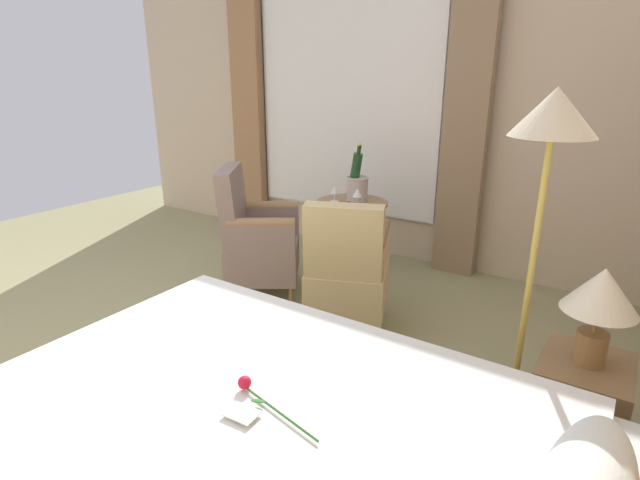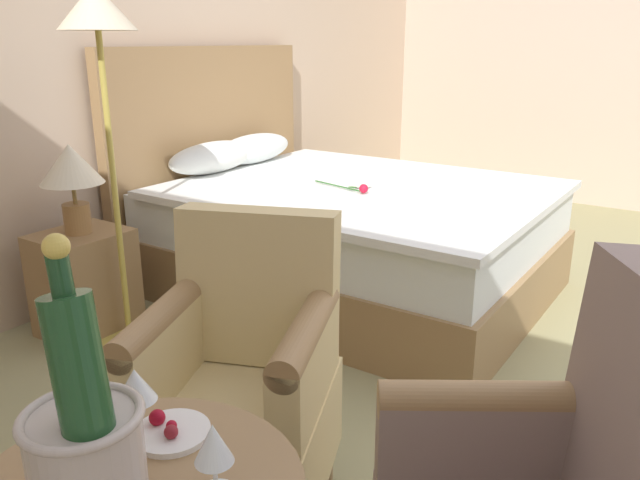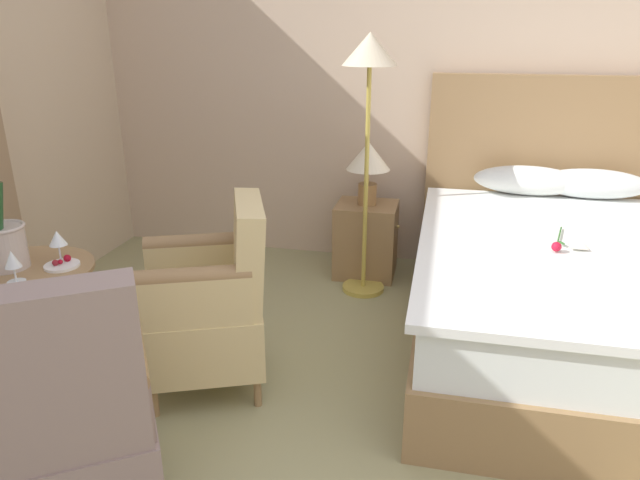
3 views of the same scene
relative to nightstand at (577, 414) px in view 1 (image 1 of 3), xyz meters
The scene contains 12 objects.
ground_plane 2.63m from the nightstand, 66.33° to the right, with size 7.68×7.68×0.00m, color #9A9566.
wall_window_side 3.38m from the nightstand, 130.94° to the right, with size 0.27×5.62×2.84m.
nightstand is the anchor object (origin of this frame).
bedside_lamp 0.57m from the nightstand, behind, with size 0.30×0.30×0.43m.
floor_lamp_brass 1.14m from the nightstand, 84.32° to the right, with size 0.33×0.33×1.65m.
side_table_round 2.23m from the nightstand, 123.02° to the right, with size 0.58×0.58×0.70m.
champagne_bucket 2.34m from the nightstand, 124.60° to the right, with size 0.19×0.19×0.46m.
wine_glass_near_bucket 2.35m from the nightstand, 119.90° to the right, with size 0.07×0.07×0.14m.
wine_glass_near_edge 2.14m from the nightstand, 122.15° to the right, with size 0.08×0.08×0.14m.
snack_plate 2.14m from the nightstand, 120.69° to the right, with size 0.15×0.15×0.04m.
armchair_by_window 1.60m from the nightstand, 109.43° to the right, with size 0.72×0.69×0.93m.
armchair_facing_bed 2.52m from the nightstand, 105.50° to the right, with size 0.79×0.79×1.01m.
Camera 1 is at (1.11, 2.46, 1.70)m, focal length 28.00 mm.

